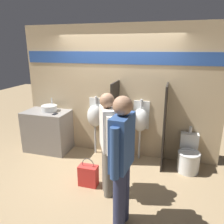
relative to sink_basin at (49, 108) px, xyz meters
The scene contains 13 objects.
ground_plane 1.80m from the sink_basin, 12.49° to the right, with size 16.00×16.00×0.00m, color #997F5B.
display_wall 1.55m from the sink_basin, 10.42° to the left, with size 4.13×0.07×2.70m.
sink_counter 0.52m from the sink_basin, 129.01° to the right, with size 0.98×0.61×0.91m.
sink_basin is the anchor object (origin of this frame).
cell_phone 0.31m from the sink_basin, 37.05° to the right, with size 0.07×0.14×0.01m.
divider_near_counter 1.52m from the sink_basin, ahead, with size 0.03×0.57×1.62m.
divider_mid 2.48m from the sink_basin, ahead, with size 0.03×0.57×1.62m.
urinal_near_counter 1.04m from the sink_basin, ahead, with size 0.34×0.27×1.25m.
urinal_far 2.00m from the sink_basin, ahead, with size 0.34×0.27×1.25m.
toilet 3.05m from the sink_basin, ahead, with size 0.41×0.58×0.80m.
person_in_vest 2.68m from the sink_basin, 39.81° to the right, with size 0.23×0.60×1.73m.
person_with_lanyard 2.06m from the sink_basin, 34.38° to the right, with size 0.35×0.52×1.63m.
shopping_bag 1.88m from the sink_basin, 38.74° to the right, with size 0.32×0.17×0.50m.
Camera 1 is at (1.13, -3.71, 2.25)m, focal length 35.00 mm.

